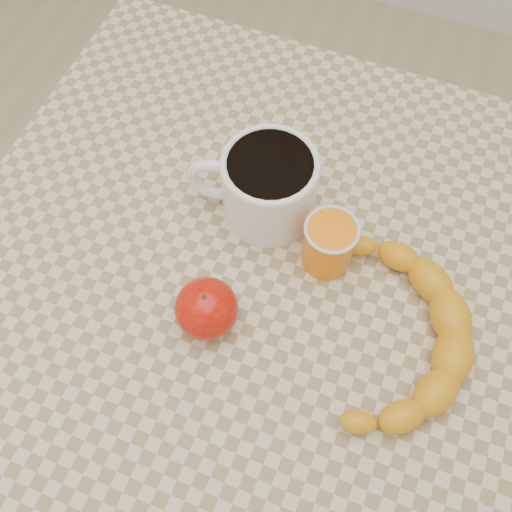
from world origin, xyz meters
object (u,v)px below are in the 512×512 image
(table, at_px, (256,290))
(apple, at_px, (206,308))
(orange_juice_glass, at_px, (329,244))
(banana, at_px, (399,335))
(coffee_mug, at_px, (267,184))

(table, relative_size, apple, 9.21)
(orange_juice_glass, height_order, banana, orange_juice_glass)
(table, xyz_separation_m, apple, (-0.03, -0.09, 0.12))
(table, height_order, apple, apple)
(apple, bearing_deg, table, 74.30)
(table, height_order, banana, banana)
(orange_juice_glass, distance_m, banana, 0.14)
(orange_juice_glass, bearing_deg, banana, -34.12)
(apple, bearing_deg, orange_juice_glass, 50.75)
(orange_juice_glass, bearing_deg, apple, -129.25)
(banana, bearing_deg, coffee_mug, 144.50)
(orange_juice_glass, bearing_deg, table, -154.63)
(table, relative_size, banana, 2.52)
(table, xyz_separation_m, banana, (0.20, -0.04, 0.11))
(apple, height_order, banana, apple)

